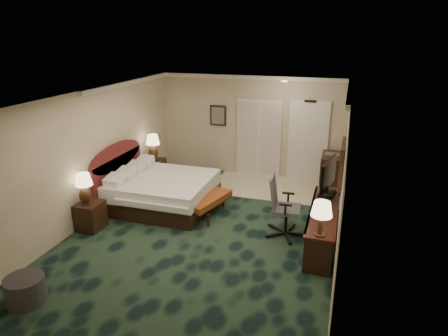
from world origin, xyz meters
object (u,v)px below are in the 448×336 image
(lamp_near, at_px, (85,189))
(ottoman, at_px, (26,290))
(bed, at_px, (164,192))
(bed_bench, at_px, (209,206))
(lamp_far, at_px, (153,147))
(nightstand_near, at_px, (91,216))
(desk, at_px, (323,226))
(minibar, at_px, (331,172))
(nightstand_far, at_px, (153,171))
(desk_chair, at_px, (287,207))
(tv, at_px, (328,177))

(lamp_near, height_order, ottoman, lamp_near)
(bed, bearing_deg, bed_bench, -7.97)
(lamp_far, distance_m, bed_bench, 2.56)
(nightstand_near, bearing_deg, bed, 58.13)
(nightstand_near, relative_size, desk, 0.24)
(lamp_far, distance_m, minibar, 4.52)
(bed, xyz_separation_m, nightstand_near, (-0.91, -1.47, -0.05))
(nightstand_near, bearing_deg, nightstand_far, 89.38)
(desk, xyz_separation_m, minibar, (-0.02, 2.76, 0.12))
(lamp_near, relative_size, desk_chair, 0.53)
(nightstand_near, bearing_deg, bed_bench, 32.42)
(nightstand_far, xyz_separation_m, bed_bench, (2.03, -1.39, -0.11))
(minibar, bearing_deg, bed, -149.16)
(desk_chair, bearing_deg, ottoman, -139.38)
(nightstand_near, height_order, desk, desk)
(lamp_near, bearing_deg, bed_bench, 32.98)
(ottoman, height_order, minibar, minibar)
(lamp_near, relative_size, minibar, 0.69)
(nightstand_near, distance_m, ottoman, 2.31)
(bed, bearing_deg, tv, 1.47)
(bed, distance_m, ottoman, 3.76)
(lamp_near, height_order, bed_bench, lamp_near)
(bed, xyz_separation_m, nightstand_far, (-0.88, 1.23, -0.02))
(bed, bearing_deg, ottoman, -96.85)
(bed, height_order, ottoman, bed)
(tv, height_order, desk_chair, tv)
(bed, distance_m, lamp_near, 1.86)
(tv, xyz_separation_m, desk_chair, (-0.70, -0.64, -0.45))
(minibar, bearing_deg, desk, -89.64)
(nightstand_near, relative_size, desk_chair, 0.47)
(ottoman, height_order, desk_chair, desk_chair)
(nightstand_far, xyz_separation_m, lamp_far, (0.03, 0.02, 0.65))
(lamp_far, relative_size, tv, 0.71)
(nightstand_far, xyz_separation_m, ottoman, (0.43, -4.96, -0.11))
(lamp_far, xyz_separation_m, ottoman, (0.41, -4.97, -0.77))
(nightstand_near, xyz_separation_m, desk_chair, (3.78, 0.92, 0.32))
(desk_chair, xyz_separation_m, minibar, (0.69, 2.67, -0.14))
(nightstand_near, height_order, bed_bench, nightstand_near)
(bed, height_order, tv, tv)
(nightstand_near, bearing_deg, minibar, 38.79)
(lamp_near, bearing_deg, nightstand_near, 58.65)
(bed, xyz_separation_m, tv, (3.57, 0.09, 0.71))
(lamp_far, height_order, desk_chair, lamp_far)
(bed_bench, relative_size, minibar, 1.34)
(nightstand_near, bearing_deg, tv, 19.18)
(nightstand_near, bearing_deg, lamp_far, 88.82)
(lamp_near, distance_m, desk_chair, 3.94)
(nightstand_far, distance_m, ottoman, 4.98)
(bed, distance_m, bed_bench, 1.16)
(minibar, bearing_deg, lamp_far, -168.71)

